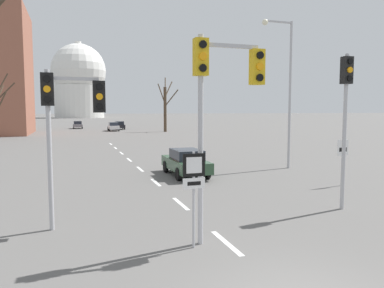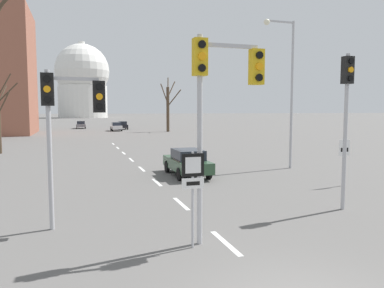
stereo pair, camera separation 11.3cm
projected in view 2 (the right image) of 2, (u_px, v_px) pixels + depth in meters
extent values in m
cube|color=silver|center=(226.00, 243.00, 10.21)|extent=(0.16, 2.00, 0.01)
cube|color=silver|center=(181.00, 204.00, 14.48)|extent=(0.16, 2.00, 0.01)
cube|color=silver|center=(157.00, 182.00, 18.76)|extent=(0.16, 2.00, 0.01)
cube|color=silver|center=(142.00, 169.00, 23.04)|extent=(0.16, 2.00, 0.01)
cube|color=silver|center=(131.00, 160.00, 27.32)|extent=(0.16, 2.00, 0.01)
cube|color=silver|center=(124.00, 153.00, 31.60)|extent=(0.16, 2.00, 0.01)
cube|color=silver|center=(118.00, 148.00, 35.87)|extent=(0.16, 2.00, 0.01)
cube|color=silver|center=(113.00, 144.00, 40.15)|extent=(0.16, 2.00, 0.01)
cylinder|color=#B2B2B7|center=(200.00, 142.00, 9.91)|extent=(0.14, 0.14, 5.57)
cube|color=gold|center=(200.00, 57.00, 9.71)|extent=(0.36, 0.28, 0.96)
cylinder|color=black|center=(202.00, 44.00, 9.52)|extent=(0.20, 0.06, 0.20)
cylinder|color=orange|center=(202.00, 56.00, 9.55)|extent=(0.20, 0.06, 0.20)
cylinder|color=black|center=(202.00, 68.00, 9.58)|extent=(0.20, 0.06, 0.20)
cube|color=#B2B2B7|center=(229.00, 46.00, 9.92)|extent=(1.63, 0.10, 0.10)
cube|color=gold|center=(256.00, 67.00, 10.21)|extent=(0.36, 0.28, 0.96)
cylinder|color=black|center=(260.00, 55.00, 10.02)|extent=(0.20, 0.06, 0.20)
cylinder|color=orange|center=(259.00, 66.00, 10.05)|extent=(0.20, 0.06, 0.20)
cylinder|color=black|center=(259.00, 78.00, 10.08)|extent=(0.20, 0.06, 0.20)
cylinder|color=#B2B2B7|center=(345.00, 133.00, 13.44)|extent=(0.14, 0.14, 5.61)
cube|color=black|center=(348.00, 70.00, 13.24)|extent=(0.36, 0.28, 0.96)
cylinder|color=black|center=(351.00, 61.00, 13.05)|extent=(0.20, 0.06, 0.20)
cylinder|color=orange|center=(351.00, 70.00, 13.07)|extent=(0.20, 0.06, 0.20)
cylinder|color=black|center=(351.00, 78.00, 13.10)|extent=(0.20, 0.06, 0.20)
cylinder|color=#B2B2B7|center=(50.00, 151.00, 11.16)|extent=(0.14, 0.14, 4.80)
cube|color=black|center=(47.00, 89.00, 10.99)|extent=(0.36, 0.28, 0.96)
cylinder|color=black|center=(47.00, 79.00, 10.81)|extent=(0.20, 0.06, 0.20)
cylinder|color=orange|center=(47.00, 89.00, 10.83)|extent=(0.20, 0.06, 0.20)
cylinder|color=black|center=(47.00, 99.00, 10.86)|extent=(0.20, 0.06, 0.20)
cube|color=#B2B2B7|center=(73.00, 79.00, 11.18)|extent=(1.47, 0.10, 0.10)
cube|color=black|center=(99.00, 97.00, 11.45)|extent=(0.36, 0.28, 0.96)
cylinder|color=black|center=(99.00, 87.00, 11.26)|extent=(0.20, 0.06, 0.20)
cylinder|color=orange|center=(99.00, 97.00, 11.29)|extent=(0.20, 0.06, 0.20)
cylinder|color=black|center=(100.00, 107.00, 11.31)|extent=(0.20, 0.06, 0.20)
cylinder|color=#B2B2B7|center=(193.00, 200.00, 9.76)|extent=(0.07, 0.07, 2.55)
cube|color=black|center=(193.00, 165.00, 9.66)|extent=(0.60, 0.03, 0.60)
cube|color=white|center=(193.00, 165.00, 9.64)|extent=(0.42, 0.01, 0.42)
cube|color=white|center=(193.00, 183.00, 9.70)|extent=(0.60, 0.03, 0.28)
cube|color=black|center=(193.00, 183.00, 9.68)|extent=(0.36, 0.01, 0.10)
cylinder|color=#B2B2B7|center=(344.00, 162.00, 17.81)|extent=(0.07, 0.07, 2.27)
cube|color=white|center=(344.00, 148.00, 17.72)|extent=(0.60, 0.03, 0.76)
cube|color=black|center=(345.00, 150.00, 17.72)|extent=(0.42, 0.01, 0.19)
cylinder|color=#B2B2B7|center=(292.00, 96.00, 23.00)|extent=(0.16, 0.16, 8.99)
cube|color=#B2B2B7|center=(280.00, 22.00, 22.33)|extent=(1.81, 0.10, 0.10)
sphere|color=#F2EAC6|center=(267.00, 22.00, 22.07)|extent=(0.36, 0.36, 0.36)
cube|color=black|center=(122.00, 126.00, 70.94)|extent=(1.71, 4.05, 0.58)
cube|color=#1E232D|center=(122.00, 123.00, 70.69)|extent=(1.46, 1.95, 0.61)
cylinder|color=black|center=(117.00, 127.00, 71.92)|extent=(0.18, 0.66, 0.66)
cylinder|color=black|center=(126.00, 127.00, 72.40)|extent=(0.18, 0.66, 0.66)
cylinder|color=black|center=(119.00, 128.00, 69.53)|extent=(0.18, 0.66, 0.66)
cylinder|color=black|center=(127.00, 128.00, 70.01)|extent=(0.18, 0.66, 0.66)
cube|color=slate|center=(81.00, 125.00, 74.11)|extent=(1.72, 4.12, 0.59)
cube|color=#1E232D|center=(81.00, 123.00, 73.87)|extent=(1.46, 1.98, 0.57)
cylinder|color=black|center=(77.00, 127.00, 75.12)|extent=(0.18, 0.63, 0.63)
cylinder|color=black|center=(85.00, 127.00, 75.60)|extent=(0.18, 0.63, 0.63)
cylinder|color=black|center=(77.00, 127.00, 72.68)|extent=(0.18, 0.63, 0.63)
cylinder|color=black|center=(85.00, 127.00, 73.17)|extent=(0.18, 0.63, 0.63)
cube|color=silver|center=(116.00, 127.00, 65.41)|extent=(1.69, 4.25, 0.59)
cube|color=#1E232D|center=(116.00, 124.00, 65.15)|extent=(1.43, 2.04, 0.58)
cylinder|color=black|center=(111.00, 129.00, 66.45)|extent=(0.18, 0.71, 0.71)
cylinder|color=black|center=(120.00, 128.00, 66.92)|extent=(0.18, 0.71, 0.71)
cylinder|color=black|center=(112.00, 129.00, 63.94)|extent=(0.18, 0.71, 0.71)
cylinder|color=black|center=(122.00, 129.00, 64.42)|extent=(0.18, 0.71, 0.71)
cube|color=#2D4C33|center=(187.00, 164.00, 20.70)|extent=(1.69, 4.40, 0.59)
cube|color=#1E232D|center=(188.00, 154.00, 20.44)|extent=(1.44, 2.11, 0.55)
cylinder|color=black|center=(167.00, 167.00, 21.78)|extent=(0.18, 0.68, 0.68)
cylinder|color=black|center=(193.00, 165.00, 22.25)|extent=(0.18, 0.68, 0.68)
cylinder|color=black|center=(180.00, 174.00, 19.19)|extent=(0.18, 0.68, 0.68)
cylinder|color=black|center=(209.00, 173.00, 19.66)|extent=(0.18, 0.68, 0.68)
cylinder|color=#473828|center=(168.00, 110.00, 62.64)|extent=(0.50, 0.50, 7.46)
cylinder|color=#473828|center=(168.00, 86.00, 63.08)|extent=(0.60, 1.71, 2.84)
cylinder|color=#473828|center=(174.00, 98.00, 61.99)|extent=(1.92, 1.84, 2.76)
cylinder|color=#473828|center=(172.00, 89.00, 63.22)|extent=(1.71, 1.60, 2.70)
cylinder|color=#473828|center=(164.00, 94.00, 63.03)|extent=(0.98, 1.78, 3.44)
cylinder|color=#473828|center=(8.00, 93.00, 31.14)|extent=(1.62, 0.37, 1.74)
cylinder|color=#473828|center=(4.00, 86.00, 31.06)|extent=(1.13, 0.46, 2.06)
cylinder|color=#473828|center=(4.00, 103.00, 30.87)|extent=(1.04, 0.44, 1.88)
cylinder|color=#473828|center=(2.00, 94.00, 31.46)|extent=(0.61, 1.28, 1.63)
cylinder|color=silver|center=(83.00, 102.00, 180.31)|extent=(23.00, 23.00, 15.33)
sphere|color=silver|center=(82.00, 71.00, 178.98)|extent=(25.56, 25.56, 25.56)
cylinder|color=silver|center=(82.00, 46.00, 177.94)|extent=(3.07, 3.07, 4.47)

